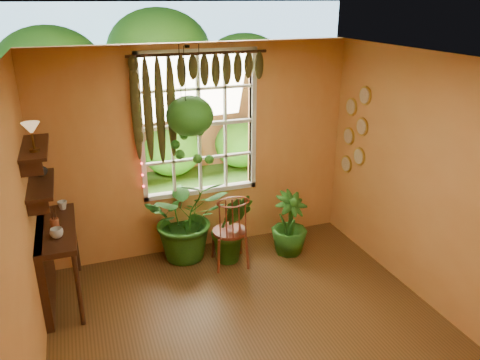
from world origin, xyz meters
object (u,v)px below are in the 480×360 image
object	(u,v)px
counter_ledge	(49,257)
potted_plant_left	(187,217)
windsor_chair	(230,241)
potted_plant_mid	(232,227)
hanging_basket	(190,120)

from	to	relation	value
counter_ledge	potted_plant_left	size ratio (longest dim) A/B	1.04
windsor_chair	potted_plant_mid	xyz separation A→B (m)	(0.05, 0.08, 0.14)
counter_ledge	potted_plant_left	distance (m)	1.69
potted_plant_left	potted_plant_mid	bearing A→B (deg)	-29.72
counter_ledge	potted_plant_left	world-z (taller)	potted_plant_left
potted_plant_left	windsor_chair	bearing A→B (deg)	-39.22
windsor_chair	potted_plant_left	xyz separation A→B (m)	(-0.46, 0.37, 0.24)
potted_plant_left	hanging_basket	bearing A→B (deg)	13.32
counter_ledge	hanging_basket	world-z (taller)	hanging_basket
potted_plant_mid	hanging_basket	world-z (taller)	hanging_basket
counter_ledge	potted_plant_mid	distance (m)	2.16
counter_ledge	potted_plant_mid	size ratio (longest dim) A/B	1.25
counter_ledge	potted_plant_mid	bearing A→B (deg)	3.34
potted_plant_left	potted_plant_mid	distance (m)	0.60
windsor_chair	potted_plant_mid	bearing A→B (deg)	65.63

